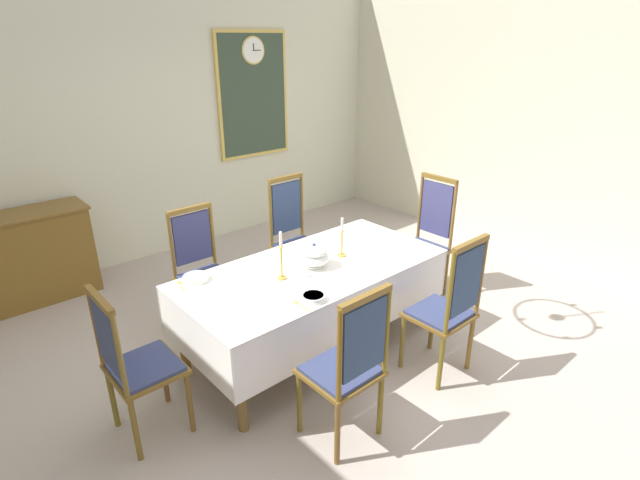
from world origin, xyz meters
TOP-DOWN VIEW (x-y plane):
  - ground at (0.00, 0.00)m, footprint 6.43×5.60m
  - back_wall at (0.00, 2.84)m, footprint 6.43×0.08m
  - right_wall at (3.26, 0.00)m, footprint 0.08×5.60m
  - dining_table at (0.00, 0.08)m, footprint 2.12×1.00m
  - tablecloth at (0.00, 0.08)m, footprint 2.14×1.02m
  - chair_south_a at (-0.50, -0.82)m, footprint 0.44×0.42m
  - chair_north_a at (-0.50, 0.99)m, footprint 0.44×0.42m
  - chair_south_b at (0.53, -0.82)m, footprint 0.44×0.42m
  - chair_north_b at (0.53, 0.99)m, footprint 0.44×0.42m
  - chair_head_west at (-1.46, 0.08)m, footprint 0.42×0.44m
  - chair_head_east at (1.47, 0.08)m, footprint 0.42×0.44m
  - soup_tureen at (0.01, 0.08)m, footprint 0.24×0.24m
  - candlestick_west at (-0.31, 0.08)m, footprint 0.07×0.07m
  - candlestick_east at (0.31, 0.08)m, footprint 0.07×0.07m
  - bowl_near_left at (-0.34, -0.31)m, footprint 0.18×0.18m
  - bowl_near_right at (-0.81, 0.48)m, footprint 0.19×0.19m
  - spoon_primary at (-0.46, -0.28)m, footprint 0.03×0.18m
  - spoon_secondary at (-0.93, 0.51)m, footprint 0.06×0.18m
  - sideboard at (-1.68, 2.52)m, footprint 1.44×0.48m
  - mounted_clock at (1.34, 2.77)m, footprint 0.33×0.06m
  - framed_painting at (1.33, 2.78)m, footprint 1.03×0.05m

SIDE VIEW (x-z plane):
  - ground at x=0.00m, z-range -0.04..0.00m
  - sideboard at x=-1.68m, z-range 0.00..0.91m
  - chair_head_west at x=-1.46m, z-range 0.03..1.10m
  - chair_north_a at x=-0.50m, z-range 0.02..1.12m
  - chair_south_a at x=-0.50m, z-range 0.02..1.13m
  - chair_south_b at x=0.53m, z-range 0.01..1.16m
  - chair_north_b at x=0.53m, z-range 0.01..1.19m
  - chair_head_east at x=1.47m, z-range 0.00..1.20m
  - tablecloth at x=0.00m, z-range 0.42..0.85m
  - dining_table at x=0.00m, z-range 0.30..1.05m
  - spoon_primary at x=-0.46m, z-range 0.75..0.76m
  - spoon_secondary at x=-0.93m, z-range 0.75..0.76m
  - bowl_near_left at x=-0.34m, z-range 0.75..0.79m
  - bowl_near_right at x=-0.81m, z-range 0.75..0.80m
  - soup_tureen at x=0.01m, z-range 0.75..0.95m
  - candlestick_east at x=0.31m, z-range 0.72..1.05m
  - candlestick_west at x=-0.31m, z-range 0.72..1.09m
  - back_wall at x=0.00m, z-range 0.00..3.43m
  - right_wall at x=3.26m, z-range 0.00..3.43m
  - framed_painting at x=1.33m, z-range 0.98..2.51m
  - mounted_clock at x=1.34m, z-range 2.11..2.44m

